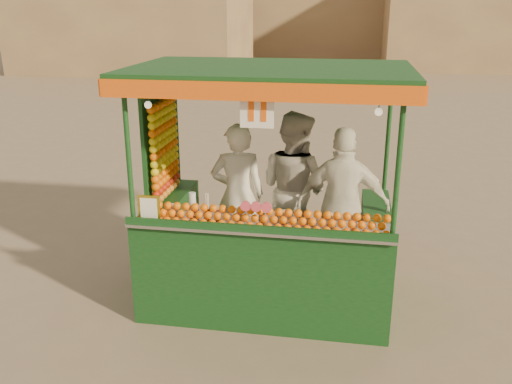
% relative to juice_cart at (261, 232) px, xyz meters
% --- Properties ---
extents(ground, '(90.00, 90.00, 0.00)m').
position_rel_juice_cart_xyz_m(ground, '(-0.12, 0.19, -0.79)').
color(ground, '#705F50').
rests_on(ground, ground).
extents(building_left, '(10.00, 6.00, 6.00)m').
position_rel_juice_cart_xyz_m(building_left, '(-9.12, 20.19, 2.21)').
color(building_left, '#998157').
rests_on(building_left, ground).
extents(building_right, '(9.00, 6.00, 5.00)m').
position_rel_juice_cart_xyz_m(building_right, '(6.88, 24.19, 1.71)').
color(building_right, '#998157').
rests_on(building_right, ground).
extents(juice_cart, '(2.67, 1.73, 2.43)m').
position_rel_juice_cart_xyz_m(juice_cart, '(0.00, 0.00, 0.00)').
color(juice_cart, '#0E3314').
rests_on(juice_cart, ground).
extents(vendor_left, '(0.63, 0.49, 1.55)m').
position_rel_juice_cart_xyz_m(vendor_left, '(-0.30, 0.32, 0.27)').
color(vendor_left, white).
rests_on(vendor_left, ground).
extents(vendor_middle, '(1.02, 0.97, 1.66)m').
position_rel_juice_cart_xyz_m(vendor_middle, '(0.28, 0.49, 0.33)').
color(vendor_middle, beige).
rests_on(vendor_middle, ground).
extents(vendor_right, '(0.93, 0.40, 1.58)m').
position_rel_juice_cart_xyz_m(vendor_right, '(0.81, 0.16, 0.29)').
color(vendor_right, white).
rests_on(vendor_right, ground).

